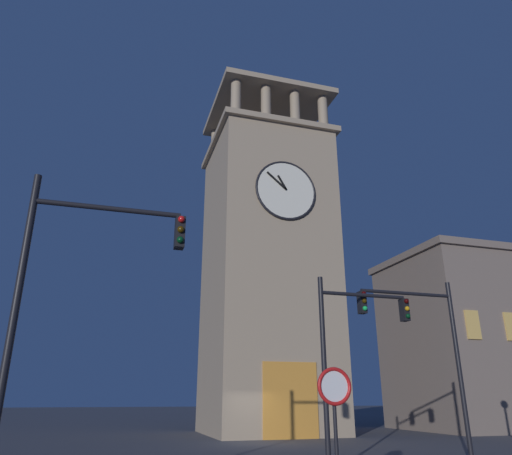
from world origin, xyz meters
The scene contains 6 objects.
ground_plane centered at (0.00, 0.00, 0.00)m, with size 200.00×200.00×0.00m, color #4C4C51.
clocktower centered at (-2.38, -5.56, 10.37)m, with size 8.25×8.52×26.17m.
traffic_signal_near centered at (-3.09, 10.03, 4.01)m, with size 3.76×0.41×6.08m.
traffic_signal_mid centered at (-0.02, 10.37, 3.82)m, with size 3.25×0.41×5.84m.
traffic_signal_far centered at (8.30, 13.85, 4.34)m, with size 3.38×0.41×6.74m.
no_horn_sign centered at (2.75, 14.68, 2.13)m, with size 0.78×0.14×2.72m.
Camera 1 is at (7.34, 24.28, 2.11)m, focal length 33.15 mm.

